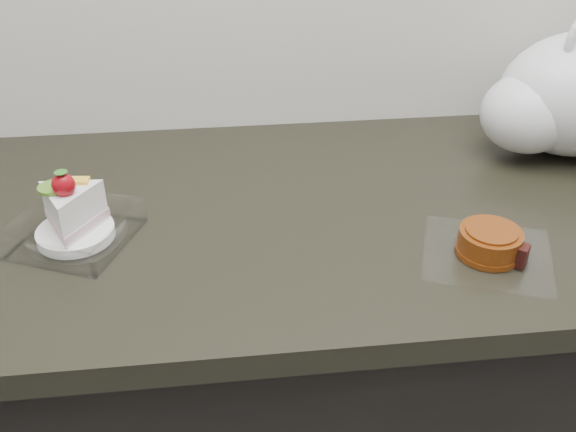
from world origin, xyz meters
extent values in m
cube|color=black|center=(0.00, 1.69, 0.43)|extent=(2.00, 0.60, 0.86)
cube|color=black|center=(0.00, 1.69, 0.88)|extent=(2.04, 0.64, 0.04)
cube|color=white|center=(-0.41, 1.63, 0.90)|extent=(0.20, 0.20, 0.00)
cylinder|color=white|center=(-0.41, 1.63, 0.91)|extent=(0.11, 0.11, 0.02)
ellipsoid|color=#B40C1B|center=(-0.41, 1.62, 1.00)|extent=(0.03, 0.03, 0.03)
cone|color=#2D7223|center=(-0.41, 1.62, 1.02)|extent=(0.02, 0.02, 0.01)
cylinder|color=#61952B|center=(-0.43, 1.64, 0.99)|extent=(0.04, 0.04, 0.01)
cube|color=yellow|center=(-0.40, 1.65, 0.99)|extent=(0.05, 0.02, 0.01)
cube|color=white|center=(0.18, 1.53, 0.90)|extent=(0.22, 0.22, 0.00)
cylinder|color=brown|center=(0.18, 1.53, 0.92)|extent=(0.10, 0.10, 0.04)
cylinder|color=brown|center=(0.18, 1.53, 0.91)|extent=(0.11, 0.11, 0.01)
cylinder|color=brown|center=(0.18, 1.53, 0.94)|extent=(0.08, 0.08, 0.00)
cube|color=black|center=(0.21, 1.50, 0.92)|extent=(0.03, 0.03, 0.03)
ellipsoid|color=silver|center=(0.35, 1.81, 0.99)|extent=(0.21, 0.20, 0.14)
camera|label=1|loc=(-0.19, 0.83, 1.44)|focal=40.00mm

